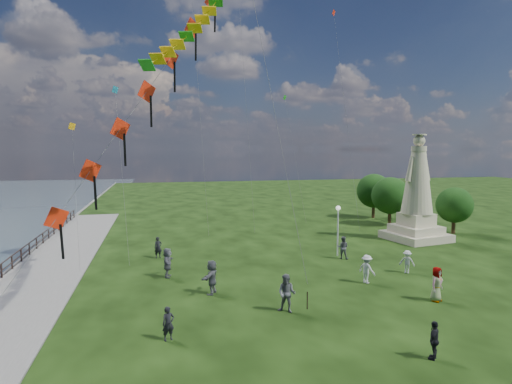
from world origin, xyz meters
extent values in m
cube|color=slate|center=(-14.00, 8.00, 0.05)|extent=(5.00, 60.00, 0.10)
cylinder|color=black|center=(-16.30, 12.00, 0.50)|extent=(0.11, 0.11, 1.00)
cylinder|color=black|center=(-16.30, 14.00, 0.50)|extent=(0.11, 0.11, 1.00)
cylinder|color=black|center=(-16.30, 16.00, 0.50)|extent=(0.11, 0.11, 1.00)
cylinder|color=black|center=(-16.30, 18.00, 0.50)|extent=(0.11, 0.11, 1.00)
cylinder|color=black|center=(-16.30, 20.00, 0.50)|extent=(0.11, 0.11, 1.00)
cylinder|color=black|center=(-16.30, 22.00, 0.50)|extent=(0.11, 0.11, 1.00)
cylinder|color=black|center=(-16.30, 24.00, 0.50)|extent=(0.11, 0.11, 1.00)
cylinder|color=black|center=(-16.30, 26.00, 0.50)|extent=(0.11, 0.11, 1.00)
cylinder|color=black|center=(-16.30, 28.00, 0.50)|extent=(0.11, 0.11, 1.00)
cylinder|color=black|center=(-16.30, 30.00, 0.50)|extent=(0.11, 0.11, 1.00)
cylinder|color=black|center=(-16.30, 32.00, 0.50)|extent=(0.11, 0.11, 1.00)
cylinder|color=black|center=(-16.30, 34.00, 0.50)|extent=(0.11, 0.11, 1.00)
cylinder|color=black|center=(-16.30, 36.00, 0.50)|extent=(0.11, 0.11, 1.00)
cube|color=beige|center=(15.60, 16.53, 0.33)|extent=(5.35, 5.35, 0.66)
cube|color=beige|center=(15.60, 16.53, 0.99)|extent=(4.08, 4.08, 0.66)
cube|color=beige|center=(15.60, 16.53, 1.86)|extent=(2.80, 2.80, 1.10)
cylinder|color=beige|center=(15.60, 16.53, 8.11)|extent=(1.53, 1.53, 0.44)
sphere|color=beige|center=(15.60, 16.53, 8.78)|extent=(1.01, 1.01, 1.01)
cylinder|color=beige|center=(15.60, 16.53, 9.31)|extent=(1.20, 1.20, 0.11)
cylinder|color=silver|center=(6.48, 12.86, 1.77)|extent=(0.11, 0.11, 3.54)
sphere|color=white|center=(6.48, 12.86, 3.64)|extent=(0.35, 0.35, 0.35)
cylinder|color=#382314|center=(17.29, 23.83, 0.98)|extent=(0.36, 0.36, 1.95)
sphere|color=#12330D|center=(17.29, 23.83, 3.17)|extent=(3.91, 3.91, 3.91)
cylinder|color=#382314|center=(20.85, 18.32, 0.85)|extent=(0.36, 0.36, 1.70)
sphere|color=#12330D|center=(20.85, 18.32, 2.76)|extent=(3.40, 3.40, 3.40)
cylinder|color=#382314|center=(17.93, 28.53, 0.99)|extent=(0.36, 0.36, 1.98)
sphere|color=#12330D|center=(17.93, 28.53, 3.22)|extent=(3.96, 3.96, 3.96)
imported|color=black|center=(-6.43, 0.97, 0.73)|extent=(0.61, 0.50, 1.45)
imported|color=#595960|center=(-0.64, 2.84, 0.96)|extent=(1.09, 1.00, 1.92)
imported|color=silver|center=(5.45, 6.22, 0.86)|extent=(1.01, 1.25, 1.72)
imported|color=black|center=(3.47, -3.00, 0.76)|extent=(0.96, 0.94, 1.52)
imported|color=#595960|center=(7.57, 2.54, 0.93)|extent=(1.06, 0.93, 1.85)
imported|color=#595960|center=(-6.23, 10.16, 0.93)|extent=(0.95, 1.81, 1.86)
imported|color=black|center=(-6.79, 15.19, 0.79)|extent=(0.66, 0.53, 1.58)
imported|color=#595960|center=(6.50, 11.92, 0.84)|extent=(0.95, 0.85, 1.67)
imported|color=silver|center=(9.03, 7.55, 0.75)|extent=(1.06, 0.99, 1.49)
imported|color=#595960|center=(-3.91, 6.41, 0.96)|extent=(1.52, 1.92, 1.91)
cube|color=red|center=(-10.72, 1.52, 5.29)|extent=(0.87, 0.64, 1.03)
cube|color=black|center=(-10.54, 1.42, 4.34)|extent=(0.10, 0.28, 1.48)
cube|color=red|center=(-9.53, 2.60, 7.13)|extent=(0.87, 0.64, 1.03)
cube|color=black|center=(-9.35, 2.50, 6.18)|extent=(0.10, 0.28, 1.48)
cube|color=red|center=(-8.34, 3.68, 8.97)|extent=(0.87, 0.64, 1.03)
cube|color=black|center=(-8.16, 3.58, 8.02)|extent=(0.10, 0.28, 1.48)
cube|color=red|center=(-7.14, 4.76, 10.81)|extent=(0.87, 0.64, 1.03)
cube|color=black|center=(-6.96, 4.66, 9.86)|extent=(0.10, 0.28, 1.48)
cube|color=red|center=(-5.95, 5.84, 12.65)|extent=(0.87, 0.64, 1.03)
cube|color=black|center=(-5.77, 5.74, 11.70)|extent=(0.10, 0.28, 1.48)
cube|color=red|center=(-4.76, 6.92, 14.49)|extent=(0.87, 0.64, 1.03)
cube|color=black|center=(-4.58, 6.82, 13.54)|extent=(0.10, 0.28, 1.48)
cube|color=red|center=(-3.57, 8.00, 16.32)|extent=(0.87, 0.64, 1.03)
cube|color=black|center=(-3.39, 7.90, 15.37)|extent=(0.10, 0.28, 1.48)
cylinder|color=black|center=(0.50, 3.00, 0.45)|extent=(0.06, 0.06, 0.90)
cube|color=#1A911B|center=(-4.12, 2.27, 14.36)|extent=(0.70, 0.68, 0.22)
cube|color=yellow|center=(-4.45, 1.81, 13.84)|extent=(0.69, 0.69, 0.23)
cube|color=yellow|center=(-4.80, 1.35, 13.33)|extent=(0.68, 0.69, 0.24)
cube|color=#F2AA0F|center=(-5.15, 0.89, 12.85)|extent=(0.67, 0.69, 0.26)
cube|color=#1A911B|center=(-5.52, 0.44, 12.39)|extent=(0.66, 0.69, 0.27)
cube|color=yellow|center=(-5.89, -0.02, 11.97)|extent=(0.65, 0.68, 0.28)
cube|color=yellow|center=(-6.26, -0.46, 11.58)|extent=(0.63, 0.68, 0.29)
cube|color=#F2AA0F|center=(-6.63, -0.91, 11.23)|extent=(0.61, 0.67, 0.30)
cube|color=#1A911B|center=(-7.00, -1.34, 10.91)|extent=(0.60, 0.66, 0.31)
cube|color=teal|center=(-9.75, 18.32, 12.62)|extent=(0.51, 0.39, 0.57)
cylinder|color=#595959|center=(-9.25, 15.82, 6.33)|extent=(1.02, 5.02, 12.57)
cube|color=red|center=(11.46, 26.06, 22.14)|extent=(0.51, 0.39, 0.57)
cylinder|color=#595959|center=(11.96, 23.56, 11.09)|extent=(1.02, 5.02, 22.09)
cylinder|color=#595959|center=(-2.69, 24.82, 13.14)|extent=(1.02, 5.02, 26.19)
cube|color=#1A911B|center=(7.93, 31.64, 14.05)|extent=(0.51, 0.39, 0.57)
cylinder|color=#595959|center=(8.43, 29.14, 7.05)|extent=(1.02, 5.02, 14.00)
cube|color=#F2AA0F|center=(-12.83, 17.54, 9.74)|extent=(0.51, 0.39, 0.57)
cylinder|color=#595959|center=(-12.33, 15.04, 4.90)|extent=(1.02, 5.01, 9.70)
cylinder|color=#595959|center=(1.75, 25.01, 15.36)|extent=(1.02, 5.02, 30.62)
camera|label=1|loc=(-6.75, -16.78, 8.04)|focal=30.00mm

